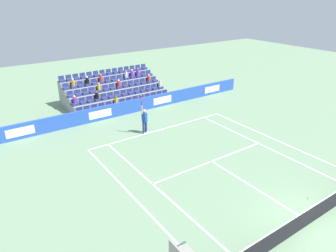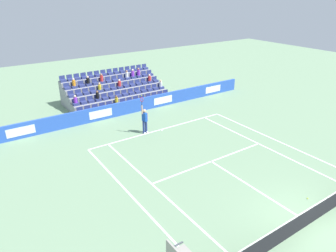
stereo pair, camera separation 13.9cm
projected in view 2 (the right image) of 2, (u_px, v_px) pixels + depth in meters
The scene contains 14 objects.
ground_plane at pixel (310, 224), 13.42m from camera, with size 80.00×80.00×0.00m, color gray.
line_baseline at pixel (161, 130), 22.42m from camera, with size 10.97×0.10×0.01m, color white.
line_service at pixel (211, 161), 18.26m from camera, with size 8.23×0.10×0.01m, color white.
line_centre_service at pixel (253, 188), 15.84m from camera, with size 0.10×6.40×0.01m, color white.
line_singles_sideline_left at pixel (156, 188), 15.80m from camera, with size 0.10×11.89×0.01m, color white.
line_singles_sideline_right at pixel (264, 146), 20.03m from camera, with size 0.10×11.89×0.01m, color white.
line_doubles_sideline_left at pixel (133, 197), 15.10m from camera, with size 0.10×11.89×0.01m, color white.
line_doubles_sideline_right at pixel (278, 141), 20.73m from camera, with size 0.10×11.89×0.01m, color white.
line_centre_mark at pixel (162, 130), 22.34m from camera, with size 0.10×0.20×0.01m, color white.
sponsor_barrier at pixel (133, 106), 25.34m from camera, with size 22.96×0.22×1.09m.
tennis_net at pixel (312, 214), 13.22m from camera, with size 11.97×0.10×1.07m.
tennis_player at pixel (145, 120), 21.53m from camera, with size 0.54×0.41×2.85m.
stadium_stand at pixel (114, 92), 27.93m from camera, with size 8.68×4.75×2.60m.
loose_tennis_ball at pixel (308, 198), 14.98m from camera, with size 0.07×0.07×0.07m, color #D1E533.
Camera 2 is at (11.02, 5.29, 9.29)m, focal length 33.13 mm.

